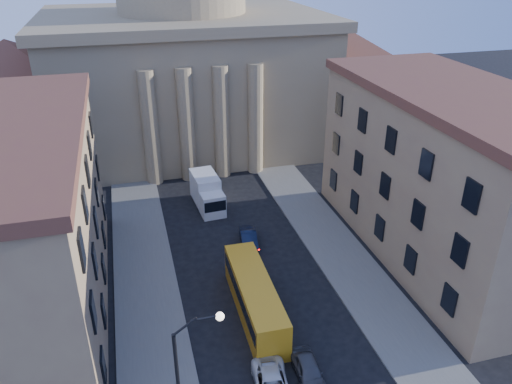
% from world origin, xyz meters
% --- Properties ---
extents(sidewalk_left, '(5.00, 60.00, 0.15)m').
position_xyz_m(sidewalk_left, '(-8.50, 18.00, 0.07)').
color(sidewalk_left, '#5E5B55').
rests_on(sidewalk_left, ground).
extents(sidewalk_right, '(5.00, 60.00, 0.15)m').
position_xyz_m(sidewalk_right, '(8.50, 18.00, 0.07)').
color(sidewalk_right, '#5E5B55').
rests_on(sidewalk_right, ground).
extents(church, '(68.02, 28.76, 36.60)m').
position_xyz_m(church, '(0.00, 55.47, 11.88)').
color(church, '#8D7856').
rests_on(church, ground).
extents(building_left, '(11.60, 26.60, 14.70)m').
position_xyz_m(building_left, '(-17.00, 22.00, 7.42)').
color(building_left, '#9A815B').
rests_on(building_left, ground).
extents(building_right, '(11.60, 26.60, 14.70)m').
position_xyz_m(building_right, '(17.00, 22.00, 7.42)').
color(building_right, '#9A815B').
rests_on(building_right, ground).
extents(street_lamp, '(2.62, 0.44, 8.83)m').
position_xyz_m(street_lamp, '(-6.97, 8.00, 5.29)').
color(street_lamp, black).
rests_on(street_lamp, ground).
extents(car_right_far, '(1.82, 4.03, 1.34)m').
position_xyz_m(car_right_far, '(0.80, 10.63, 0.67)').
color(car_right_far, '#434348').
rests_on(car_right_far, ground).
extents(car_right_distant, '(1.94, 4.23, 1.34)m').
position_xyz_m(car_right_distant, '(1.05, 26.84, 0.67)').
color(car_right_distant, black).
rests_on(car_right_distant, ground).
extents(city_bus, '(2.59, 10.53, 2.96)m').
position_xyz_m(city_bus, '(-0.88, 17.55, 1.59)').
color(city_bus, orange).
rests_on(city_bus, ground).
extents(box_truck, '(2.82, 6.20, 3.32)m').
position_xyz_m(box_truck, '(-1.20, 35.29, 1.57)').
color(box_truck, silver).
rests_on(box_truck, ground).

